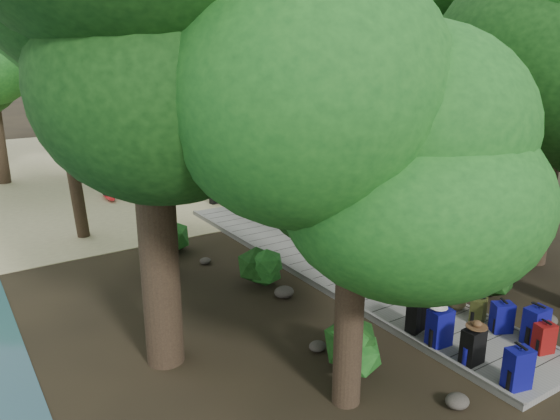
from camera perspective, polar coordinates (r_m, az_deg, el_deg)
ground at (r=13.00m, az=7.99°, el=-7.49°), size 120.00×120.00×0.00m
sand_beach at (r=26.64m, az=-15.04°, el=4.66°), size 40.00×22.00×0.02m
boardwalk at (r=13.68m, az=5.26°, el=-5.86°), size 2.00×12.00×0.12m
backpack_left_a at (r=9.62m, az=23.64°, el=-14.74°), size 0.45×0.36×0.75m
backpack_left_b at (r=10.02m, az=19.52°, el=-13.09°), size 0.38×0.28×0.69m
backpack_left_c at (r=10.37m, az=16.36°, el=-11.51°), size 0.44×0.33×0.77m
backpack_right_a at (r=10.83m, az=25.90°, el=-11.82°), size 0.39×0.32×0.60m
backpack_right_b at (r=11.05m, az=25.17°, el=-10.69°), size 0.44×0.32×0.76m
backpack_right_c at (r=11.23m, az=22.19°, el=-10.19°), size 0.45×0.41×0.64m
backpack_right_d at (r=11.48m, az=20.02°, el=-9.68°), size 0.41×0.36×0.53m
duffel_right_khaki at (r=12.06m, az=17.58°, el=-8.58°), size 0.56×0.64×0.36m
duffel_right_black at (r=12.28m, az=15.27°, el=-7.66°), size 0.57×0.79×0.45m
suitcase_on_boardwalk at (r=10.77m, az=14.11°, el=-10.56°), size 0.46×0.32×0.65m
lone_suitcase_on_sand at (r=19.22m, az=-6.77°, el=1.61°), size 0.43×0.29×0.62m
hat_brown at (r=9.83m, az=19.89°, el=-11.11°), size 0.36×0.36×0.11m
hat_white at (r=10.12m, az=16.24°, el=-9.44°), size 0.33×0.33×0.11m
kayak at (r=20.63m, az=-17.48°, el=1.50°), size 0.76×2.88×0.29m
sun_lounger at (r=22.35m, az=-2.75°, el=3.80°), size 0.76×1.91×0.60m
tree_right_b at (r=14.57m, az=26.97°, el=11.62°), size 4.98×4.98×8.90m
tree_right_c at (r=16.10m, az=12.75°, el=13.12°), size 5.08×5.08×8.80m
tree_right_d at (r=18.48m, az=14.24°, el=18.19°), size 6.47×6.47×11.86m
tree_right_e at (r=20.38m, az=3.57°, el=13.10°), size 4.48×4.48×8.07m
tree_right_f at (r=22.96m, az=6.63°, el=14.51°), size 5.00×5.00×8.94m
tree_left_a at (r=7.66m, az=7.68°, el=0.22°), size 3.76×3.76×6.27m
tree_left_b at (r=8.69m, az=-13.62°, el=11.84°), size 5.13×5.13×9.24m
tree_left_c at (r=12.62m, az=-13.85°, el=11.38°), size 4.86×4.86×8.45m
tree_back_a at (r=25.08m, az=-19.67°, el=13.36°), size 4.91×4.91×8.51m
tree_back_b at (r=26.76m, az=-12.74°, el=15.12°), size 5.32×5.32×9.50m
tree_back_c at (r=27.64m, az=-5.44°, el=16.11°), size 5.62×5.62×10.12m
palm_right_a at (r=18.85m, az=2.42°, el=11.68°), size 4.29×4.29×7.31m
palm_right_b at (r=23.60m, az=-0.28°, el=13.55°), size 4.15×4.15×8.02m
palm_right_c at (r=24.10m, az=-7.89°, el=12.54°), size 4.55×4.55×7.24m
palm_left_a at (r=15.95m, az=-22.06°, el=10.28°), size 4.83×4.83×7.68m
rock_left_a at (r=9.21m, az=18.03°, el=-18.46°), size 0.38×0.34×0.21m
rock_left_b at (r=10.19m, az=3.95°, el=-14.01°), size 0.32×0.29×0.18m
rock_left_c at (r=12.11m, az=0.43°, el=-8.56°), size 0.44×0.40×0.24m
rock_left_d at (r=14.02m, az=-7.81°, el=-5.28°), size 0.29×0.26×0.16m
rock_right_a at (r=12.16m, az=26.09°, el=-10.29°), size 0.44×0.40×0.24m
rock_right_b at (r=13.98m, az=17.08°, el=-5.81°), size 0.42×0.38×0.23m
rock_right_c at (r=15.36m, az=10.01°, el=-3.35°), size 0.34×0.31×0.19m
rock_right_d at (r=17.61m, az=5.40°, el=-0.33°), size 0.59×0.53×0.32m
shrub_left_a at (r=9.50m, az=6.88°, el=-13.91°), size 1.04×1.04×0.94m
shrub_left_b at (r=12.51m, az=-2.03°, el=-6.04°), size 1.02×1.02×0.91m
shrub_left_c at (r=14.85m, az=-12.06°, el=-2.38°), size 1.18×1.18×1.06m
shrub_right_a at (r=12.78m, az=20.82°, el=-6.40°), size 1.15×1.15×1.03m
shrub_right_b at (r=15.64m, az=11.27°, el=-1.13°), size 1.31×1.31×1.18m
shrub_right_c at (r=18.39m, az=1.25°, el=1.10°), size 0.79×0.79×0.71m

